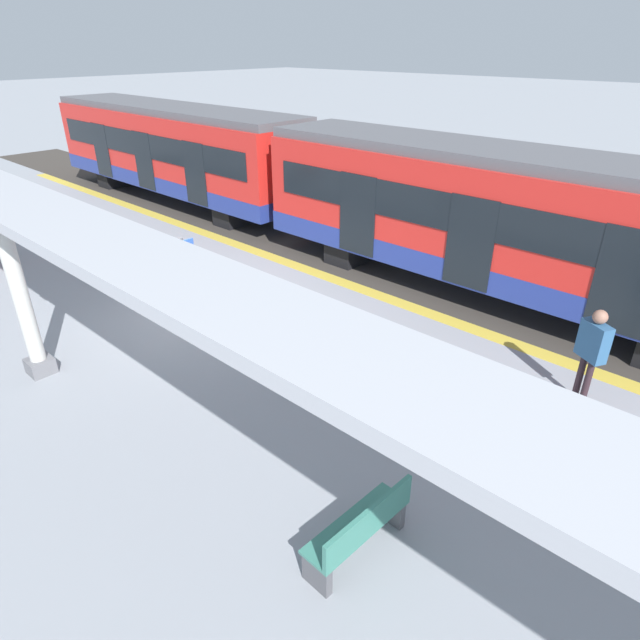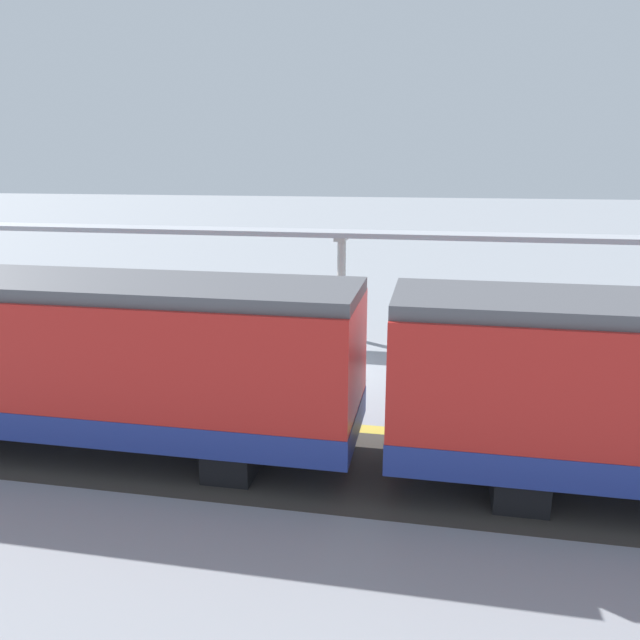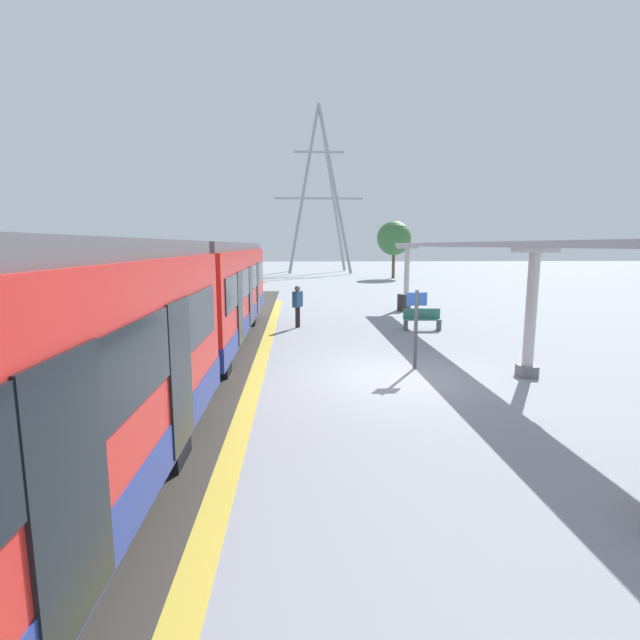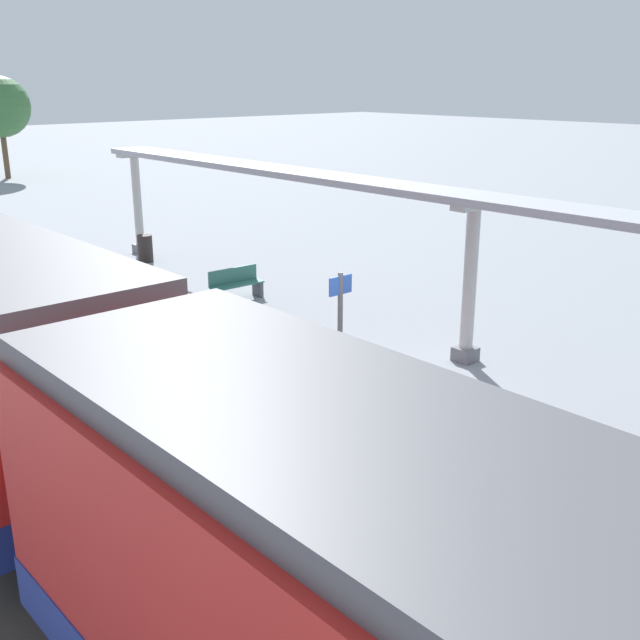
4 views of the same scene
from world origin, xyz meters
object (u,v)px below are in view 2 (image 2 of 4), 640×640
Objects in this scene: bench_mid_platform at (560,343)px; train_far_carriage at (49,358)px; platform_info_sign at (293,316)px; passenger_waiting_near_edge at (10,343)px; canopy_pillar_second at (341,287)px; bench_near_end at (134,321)px.

train_far_carriage is at bearing 124.83° from bench_mid_platform.
platform_info_sign is 7.53m from passenger_waiting_near_edge.
platform_info_sign is (-1.68, 7.68, 0.89)m from bench_mid_platform.
passenger_waiting_near_edge reaches higher than bench_mid_platform.
canopy_pillar_second reaches higher than platform_info_sign.
platform_info_sign is at bearing -30.18° from train_far_carriage.
platform_info_sign is (-2.72, 0.97, -0.37)m from canopy_pillar_second.
platform_info_sign is at bearing 160.33° from canopy_pillar_second.
canopy_pillar_second reaches higher than passenger_waiting_near_edge.
bench_near_end is 5.14m from passenger_waiting_near_edge.
bench_near_end is 13.67m from bench_mid_platform.
canopy_pillar_second is 2.20× the size of bench_near_end.
bench_near_end and bench_mid_platform have the same top height.
bench_mid_platform is 15.29m from passenger_waiting_near_edge.
platform_info_sign is at bearing -106.67° from bench_near_end.
passenger_waiting_near_edge is (-4.92, 14.47, 0.65)m from bench_mid_platform.
train_far_carriage reaches higher than bench_mid_platform.
bench_near_end is at bearing 16.85° from train_far_carriage.
bench_near_end is 1.00× the size of bench_mid_platform.
bench_mid_platform is 0.86× the size of passenger_waiting_near_edge.
canopy_pillar_second is 2.21× the size of bench_mid_platform.
passenger_waiting_near_edge reaches higher than bench_near_end.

